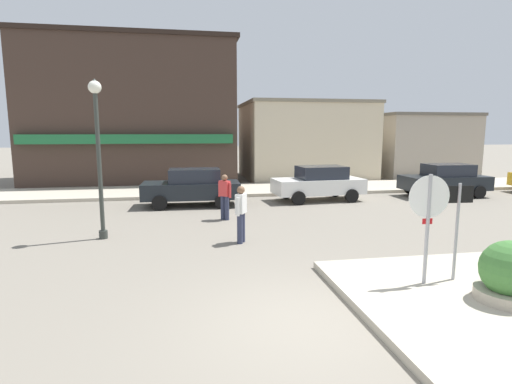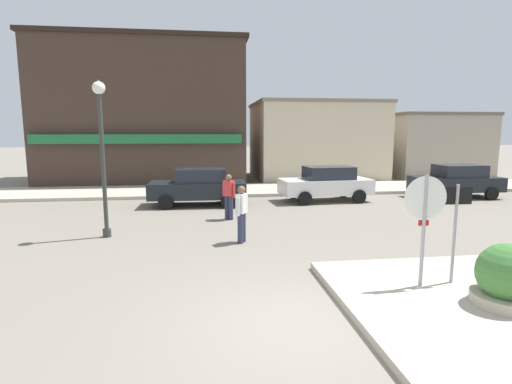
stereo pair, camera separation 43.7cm
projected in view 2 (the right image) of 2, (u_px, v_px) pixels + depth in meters
ground_plane at (297, 325)px, 6.44m from camera, size 160.00×160.00×0.00m
kerb_far at (232, 190)px, 20.84m from camera, size 80.00×4.00×0.15m
stop_sign at (424, 216)px, 7.48m from camera, size 0.82×0.08×2.30m
one_way_sign at (455, 224)px, 7.69m from camera, size 0.60×0.07×2.10m
planter at (506, 282)px, 6.78m from camera, size 1.10×1.10×1.23m
lamp_post at (101, 136)px, 11.40m from camera, size 0.36×0.36×4.54m
parked_car_nearest at (199, 186)px, 16.80m from camera, size 4.04×1.96×1.56m
parked_car_second at (326, 183)px, 17.85m from camera, size 4.11×2.10×1.56m
parked_car_third at (456, 181)px, 18.75m from camera, size 4.02×1.92×1.56m
pedestrian_crossing_near at (229, 195)px, 14.07m from camera, size 0.46×0.45×1.61m
pedestrian_crossing_far at (242, 212)px, 11.11m from camera, size 0.37×0.52×1.61m
building_corner_shop at (147, 114)px, 25.21m from camera, size 12.13×7.96×8.42m
building_storefront_left_near at (314, 140)px, 26.87m from camera, size 8.07×7.14×5.00m
building_storefront_left_mid at (422, 145)px, 28.71m from camera, size 6.43×7.61×4.31m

